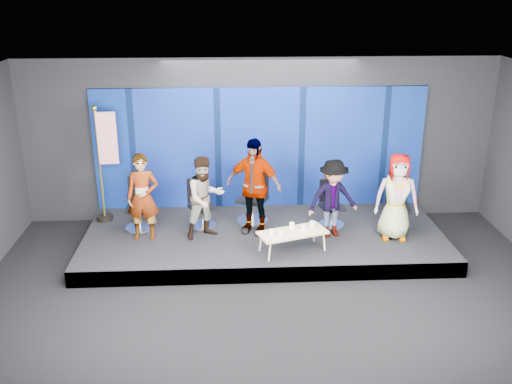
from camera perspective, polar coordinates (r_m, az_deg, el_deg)
ground at (r=9.20m, az=1.86°, el=-12.16°), size 10.00×10.00×0.00m
room_walls at (r=8.16m, az=2.05°, el=2.39°), size 10.02×8.02×3.51m
riser at (r=11.32m, az=0.81°, el=-4.71°), size 7.00×3.00×0.30m
backdrop at (r=12.17m, az=0.39°, el=4.40°), size 7.00×0.08×2.60m
chair_a at (r=11.53m, az=-11.60°, el=-2.01°), size 0.60×0.60×1.03m
panelist_a at (r=10.89m, az=-11.25°, el=-0.53°), size 0.62×0.42×1.67m
chair_b at (r=11.45m, az=-5.50°, el=-1.91°), size 0.74×0.74×0.99m
panelist_b at (r=10.82m, az=-5.11°, el=-0.55°), size 0.96×0.89×1.60m
chair_c at (r=11.60m, az=-0.24°, el=-1.19°), size 0.87×0.87×1.17m
panelist_c at (r=10.93m, az=-0.25°, el=0.59°), size 1.21×0.88×1.90m
chair_d at (r=11.55m, az=7.51°, el=-1.88°), size 0.64×0.64×0.95m
panelist_d at (r=10.92m, az=7.69°, el=-0.65°), size 1.10×0.79×1.53m
chair_e at (r=11.68m, az=13.87°, el=-1.91°), size 0.66×0.66×1.04m
panelist_e at (r=11.03m, az=13.89°, el=-0.46°), size 0.89×0.64×1.68m
coffee_table at (r=10.38m, az=3.68°, el=-4.13°), size 1.34×0.91×0.38m
mug_a at (r=10.24m, az=1.55°, el=-4.01°), size 0.07×0.07×0.09m
mug_b at (r=10.18m, az=2.53°, el=-4.14°), size 0.08×0.08×0.09m
mug_c at (r=10.48m, az=3.61°, el=-3.36°), size 0.09×0.09×0.11m
mug_d at (r=10.42m, az=4.73°, el=-3.57°), size 0.08×0.08×0.10m
mug_e at (r=10.58m, az=5.64°, el=-3.19°), size 0.09×0.09×0.11m
flag_stand at (r=11.77m, az=-14.82°, el=2.99°), size 0.55×0.32×2.40m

